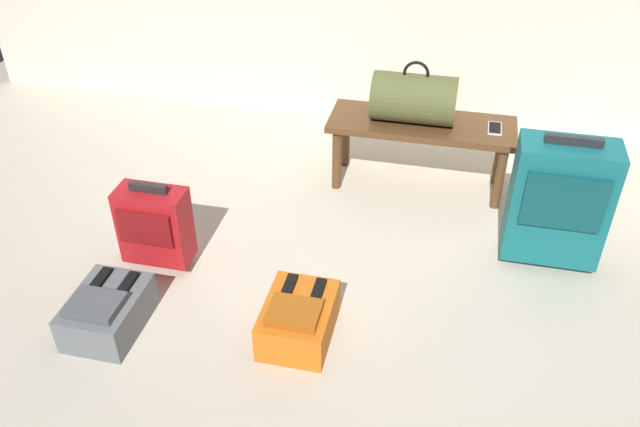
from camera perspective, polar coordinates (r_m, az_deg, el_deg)
ground_plane at (r=3.14m, az=4.61°, el=-4.94°), size 6.60×6.60×0.00m
bench at (r=3.61m, az=8.83°, el=7.06°), size 1.00×0.36×0.40m
duffel_bag_olive at (r=3.53m, az=8.20°, el=9.93°), size 0.44×0.26×0.34m
cell_phone at (r=3.59m, az=15.02°, el=7.20°), size 0.07×0.14×0.01m
suitcase_upright_teal at (r=3.17m, az=20.13°, el=1.03°), size 0.44×0.25×0.68m
suitcase_small_red at (r=3.11m, az=-14.25°, el=-0.97°), size 0.32×0.19×0.46m
backpack_grey at (r=2.93m, az=-18.09°, el=-8.11°), size 0.28×0.38×0.21m
backpack_orange at (r=2.76m, az=-1.90°, el=-9.17°), size 0.28×0.38×0.21m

